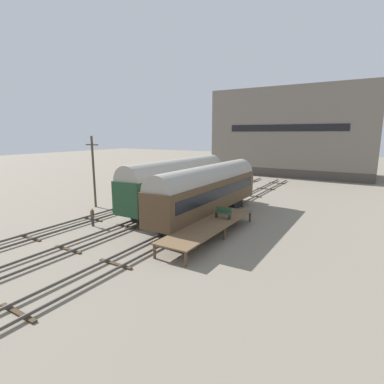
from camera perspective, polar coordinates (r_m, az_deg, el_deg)
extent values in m
plane|color=slate|center=(28.79, -8.00, -5.13)|extent=(200.00, 200.00, 0.00)
cube|color=#4C4742|center=(32.25, -15.34, -3.33)|extent=(0.08, 60.00, 0.16)
cube|color=#4C4742|center=(31.25, -13.51, -3.70)|extent=(0.08, 60.00, 0.16)
cube|color=#3D2D1E|center=(26.59, -28.48, -7.68)|extent=(2.60, 0.24, 0.10)
cube|color=#3D2D1E|center=(29.85, -18.54, -4.93)|extent=(2.60, 0.24, 0.10)
cube|color=#3D2D1E|center=(33.87, -10.81, -2.67)|extent=(2.60, 0.24, 0.10)
cube|color=#3D2D1E|center=(38.41, -4.84, -0.88)|extent=(2.60, 0.24, 0.10)
cube|color=#3D2D1E|center=(43.30, -0.17, 0.52)|extent=(2.60, 0.24, 0.10)
cube|color=#3D2D1E|center=(48.45, 3.53, 1.64)|extent=(2.60, 0.24, 0.10)
cube|color=#3D2D1E|center=(53.77, 6.51, 2.53)|extent=(2.60, 0.24, 0.10)
cube|color=#4C4742|center=(29.19, -9.10, -4.58)|extent=(0.08, 60.00, 0.16)
cube|color=#4C4742|center=(28.31, -6.88, -5.01)|extent=(0.08, 60.00, 0.16)
cube|color=#3D2D1E|center=(22.91, -22.56, -10.08)|extent=(2.60, 0.24, 0.10)
cube|color=#3D2D1E|center=(26.63, -12.10, -6.52)|extent=(2.60, 0.24, 0.10)
cube|color=#3D2D1E|center=(31.07, -4.51, -3.75)|extent=(2.60, 0.24, 0.10)
cube|color=#3D2D1E|center=(35.96, 1.07, -1.67)|extent=(2.60, 0.24, 0.10)
cube|color=#3D2D1E|center=(41.15, 5.27, -0.08)|extent=(2.60, 0.24, 0.10)
cube|color=#3D2D1E|center=(46.53, 8.52, 1.14)|extent=(2.60, 0.24, 0.10)
cube|color=#3D2D1E|center=(52.05, 11.08, 2.11)|extent=(2.60, 0.24, 0.10)
cube|color=#4C4742|center=(26.56, -1.50, -6.02)|extent=(0.08, 60.00, 0.16)
cube|color=#4C4742|center=(25.84, 1.20, -6.50)|extent=(0.08, 60.00, 0.16)
cube|color=#3D2D1E|center=(16.52, -30.23, -19.27)|extent=(2.60, 0.24, 0.10)
cube|color=#3D2D1E|center=(19.62, -14.37, -13.15)|extent=(2.60, 0.24, 0.10)
cube|color=#3D2D1E|center=(23.85, -3.97, -8.38)|extent=(2.60, 0.24, 0.10)
cube|color=#3D2D1E|center=(28.72, 2.96, -4.97)|extent=(2.60, 0.24, 0.10)
cube|color=#3D2D1E|center=(33.96, 7.77, -2.54)|extent=(2.60, 0.24, 0.10)
cube|color=#3D2D1E|center=(39.41, 11.26, -0.75)|extent=(2.60, 0.24, 0.10)
cube|color=#3D2D1E|center=(45.00, 13.89, 0.60)|extent=(2.60, 0.24, 0.10)
cube|color=#3D2D1E|center=(50.69, 15.94, 1.65)|extent=(2.60, 0.24, 0.10)
cube|color=black|center=(33.38, 7.43, -1.97)|extent=(1.80, 2.40, 1.00)
cube|color=black|center=(24.31, -2.93, -6.87)|extent=(1.80, 2.40, 1.00)
cube|color=#4C3823|center=(28.27, 3.12, -0.36)|extent=(2.81, 16.47, 2.77)
cube|color=black|center=(28.21, 3.13, 0.30)|extent=(2.85, 15.15, 1.00)
cylinder|color=gray|center=(28.03, 3.15, 2.42)|extent=(2.67, 16.14, 2.67)
cube|color=black|center=(36.67, 1.82, -0.70)|extent=(1.80, 2.40, 1.00)
cube|color=black|center=(28.30, -8.65, -4.39)|extent=(1.80, 2.40, 1.00)
cube|color=#1E4228|center=(31.93, -2.76, 1.15)|extent=(2.90, 16.05, 2.97)
cube|color=black|center=(31.87, -2.77, 1.78)|extent=(2.94, 14.76, 1.07)
cylinder|color=gray|center=(31.71, -2.79, 3.80)|extent=(2.75, 15.73, 2.75)
cube|color=brown|center=(23.49, 3.56, -6.24)|extent=(2.69, 11.34, 0.10)
cylinder|color=brown|center=(19.91, -7.16, -11.17)|extent=(0.20, 0.20, 0.95)
cylinder|color=brown|center=(18.63, -1.23, -12.71)|extent=(0.20, 0.20, 0.95)
cylinder|color=brown|center=(28.91, 6.54, -4.05)|extent=(0.20, 0.20, 0.95)
cylinder|color=brown|center=(28.04, 11.00, -4.66)|extent=(0.20, 0.20, 0.95)
cylinder|color=brown|center=(24.20, 1.02, -7.00)|extent=(0.20, 0.20, 0.95)
cylinder|color=brown|center=(23.15, 6.19, -7.92)|extent=(0.20, 0.20, 0.95)
cube|color=#2D4C33|center=(25.01, 5.91, -4.05)|extent=(1.40, 0.40, 0.06)
cube|color=#2D4C33|center=(25.09, 6.08, -3.40)|extent=(1.40, 0.06, 0.45)
cube|color=black|center=(25.32, 4.68, -4.38)|extent=(0.06, 0.40, 0.40)
cube|color=black|center=(24.83, 7.14, -4.74)|extent=(0.06, 0.40, 0.40)
cylinder|color=#282833|center=(27.76, -18.51, -5.40)|extent=(0.12, 0.12, 0.77)
cylinder|color=#282833|center=(27.61, -18.24, -5.47)|extent=(0.12, 0.12, 0.77)
cylinder|color=#4C382D|center=(27.50, -18.47, -4.02)|extent=(0.32, 0.32, 0.64)
sphere|color=tan|center=(27.39, -18.52, -3.15)|extent=(0.21, 0.21, 0.21)
cylinder|color=#473828|center=(34.18, -18.23, 3.61)|extent=(0.24, 0.24, 7.74)
cube|color=#473828|center=(33.95, -18.53, 8.53)|extent=(1.80, 0.12, 0.12)
cube|color=#46403A|center=(63.81, 18.34, 4.07)|extent=(29.50, 12.89, 1.63)
cube|color=slate|center=(63.42, 18.79, 11.40)|extent=(29.50, 12.89, 14.68)
cube|color=black|center=(57.10, 17.33, 11.59)|extent=(20.65, 0.10, 1.20)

